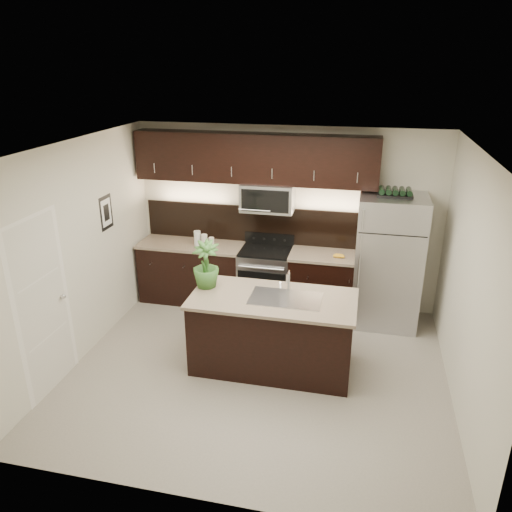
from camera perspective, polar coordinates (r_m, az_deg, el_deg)
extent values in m
plane|color=gray|center=(6.28, 0.18, -12.90)|extent=(4.50, 4.50, 0.00)
cube|color=beige|center=(7.48, 3.51, 4.38)|extent=(4.50, 0.02, 2.70)
cube|color=beige|center=(3.93, -6.26, -12.72)|extent=(4.50, 0.02, 2.70)
cube|color=beige|center=(6.46, -19.68, 0.30)|extent=(0.02, 4.00, 2.70)
cube|color=beige|center=(5.63, 23.19, -3.34)|extent=(0.02, 4.00, 2.70)
cube|color=white|center=(5.25, 0.21, 12.19)|extent=(4.50, 4.00, 0.02)
cube|color=beige|center=(5.98, -23.05, -5.48)|extent=(0.04, 0.80, 2.02)
sphere|color=silver|center=(6.20, -21.16, -4.33)|extent=(0.06, 0.06, 0.06)
cube|color=black|center=(6.97, -16.73, 4.78)|extent=(0.01, 0.32, 0.46)
cube|color=white|center=(6.97, -16.71, 4.78)|extent=(0.00, 0.24, 0.36)
cube|color=black|center=(7.85, -7.27, -1.93)|extent=(1.57, 0.62, 0.90)
cube|color=black|center=(7.44, 8.37, -3.35)|extent=(1.16, 0.62, 0.90)
cube|color=#B2B2B7|center=(7.55, 1.10, -2.71)|extent=(0.76, 0.62, 0.90)
cube|color=black|center=(7.37, 1.13, 0.58)|extent=(0.76, 0.60, 0.03)
cube|color=tan|center=(7.67, -7.43, 1.29)|extent=(1.59, 0.65, 0.04)
cube|color=tan|center=(7.26, 8.57, 0.02)|extent=(1.18, 0.65, 0.04)
cube|color=black|center=(7.58, 0.07, 3.64)|extent=(3.49, 0.02, 0.56)
cube|color=#B2B2B7|center=(7.23, 1.35, 6.70)|extent=(0.76, 0.40, 0.40)
cube|color=black|center=(7.19, -0.19, 11.11)|extent=(3.49, 0.33, 0.70)
cube|color=black|center=(6.13, 1.91, -8.86)|extent=(1.90, 0.90, 0.90)
cube|color=tan|center=(5.91, 1.97, -4.92)|extent=(1.96, 0.96, 0.04)
cube|color=silver|center=(5.88, 3.41, -4.83)|extent=(0.84, 0.50, 0.01)
cylinder|color=silver|center=(6.02, 3.77, -2.99)|extent=(0.03, 0.03, 0.24)
cylinder|color=silver|center=(5.89, 3.69, -1.94)|extent=(0.02, 0.14, 0.02)
cylinder|color=silver|center=(5.85, 3.57, -2.66)|extent=(0.02, 0.02, 0.10)
cube|color=#B2B2B7|center=(7.19, 14.85, -0.56)|extent=(0.90, 0.81, 1.87)
cube|color=black|center=(6.90, 15.60, 6.75)|extent=(0.46, 0.29, 0.03)
cylinder|color=black|center=(6.88, 14.17, 7.31)|extent=(0.08, 0.26, 0.08)
cylinder|color=black|center=(6.89, 14.91, 7.25)|extent=(0.08, 0.26, 0.08)
cylinder|color=black|center=(6.89, 15.64, 7.18)|extent=(0.08, 0.26, 0.08)
cylinder|color=black|center=(6.90, 16.37, 7.12)|extent=(0.08, 0.26, 0.08)
cylinder|color=black|center=(6.90, 17.10, 7.05)|extent=(0.08, 0.26, 0.08)
imported|color=#346327|center=(6.09, -5.76, -0.96)|extent=(0.36, 0.36, 0.58)
cylinder|color=silver|center=(7.54, -6.72, 2.04)|extent=(0.10, 0.10, 0.22)
cylinder|color=beige|center=(7.49, -5.92, 1.77)|extent=(0.09, 0.09, 0.19)
cylinder|color=beige|center=(7.43, -5.11, 1.54)|extent=(0.08, 0.08, 0.16)
cylinder|color=silver|center=(7.16, 12.25, 0.37)|extent=(0.09, 0.09, 0.17)
cylinder|color=silver|center=(7.13, 12.31, 1.07)|extent=(0.09, 0.09, 0.02)
cylinder|color=silver|center=(7.11, 12.34, 1.40)|extent=(0.01, 0.01, 0.07)
ellipsoid|color=gold|center=(7.16, 9.11, 0.09)|extent=(0.17, 0.14, 0.05)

